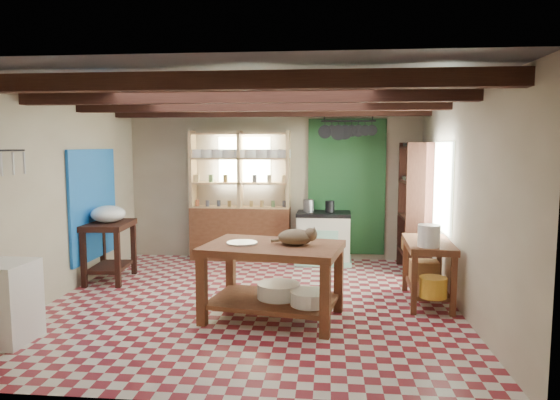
# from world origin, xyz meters

# --- Properties ---
(floor) EXTENTS (5.00, 5.00, 0.02)m
(floor) POSITION_xyz_m (0.00, 0.00, -0.01)
(floor) COLOR maroon
(floor) RESTS_ON ground
(ceiling) EXTENTS (5.00, 5.00, 0.02)m
(ceiling) POSITION_xyz_m (0.00, 0.00, 2.60)
(ceiling) COLOR #47464B
(ceiling) RESTS_ON wall_back
(wall_back) EXTENTS (5.00, 0.04, 2.60)m
(wall_back) POSITION_xyz_m (0.00, 2.50, 1.30)
(wall_back) COLOR #BBAF97
(wall_back) RESTS_ON floor
(wall_front) EXTENTS (5.00, 0.04, 2.60)m
(wall_front) POSITION_xyz_m (0.00, -2.50, 1.30)
(wall_front) COLOR #BBAF97
(wall_front) RESTS_ON floor
(wall_left) EXTENTS (0.04, 5.00, 2.60)m
(wall_left) POSITION_xyz_m (-2.50, 0.00, 1.30)
(wall_left) COLOR #BBAF97
(wall_left) RESTS_ON floor
(wall_right) EXTENTS (0.04, 5.00, 2.60)m
(wall_right) POSITION_xyz_m (2.50, 0.00, 1.30)
(wall_right) COLOR #BBAF97
(wall_right) RESTS_ON floor
(ceiling_beams) EXTENTS (5.00, 3.80, 0.15)m
(ceiling_beams) POSITION_xyz_m (0.00, 0.00, 2.48)
(ceiling_beams) COLOR #331912
(ceiling_beams) RESTS_ON ceiling
(blue_wall_patch) EXTENTS (0.04, 1.40, 1.60)m
(blue_wall_patch) POSITION_xyz_m (-2.47, 0.90, 1.10)
(blue_wall_patch) COLOR blue
(blue_wall_patch) RESTS_ON wall_left
(green_wall_patch) EXTENTS (1.30, 0.04, 2.30)m
(green_wall_patch) POSITION_xyz_m (1.25, 2.47, 1.25)
(green_wall_patch) COLOR #1E4D26
(green_wall_patch) RESTS_ON wall_back
(window_back) EXTENTS (0.90, 0.02, 0.80)m
(window_back) POSITION_xyz_m (-0.50, 2.48, 1.70)
(window_back) COLOR silver
(window_back) RESTS_ON wall_back
(window_right) EXTENTS (0.02, 1.30, 1.20)m
(window_right) POSITION_xyz_m (2.48, 1.00, 1.40)
(window_right) COLOR silver
(window_right) RESTS_ON wall_right
(pot_rack) EXTENTS (0.86, 0.12, 0.36)m
(pot_rack) POSITION_xyz_m (1.25, 2.05, 2.18)
(pot_rack) COLOR black
(pot_rack) RESTS_ON ceiling
(shelving_unit) EXTENTS (1.70, 0.34, 2.20)m
(shelving_unit) POSITION_xyz_m (-0.55, 2.31, 1.10)
(shelving_unit) COLOR tan
(shelving_unit) RESTS_ON floor
(tall_rack) EXTENTS (0.40, 0.86, 2.00)m
(tall_rack) POSITION_xyz_m (2.28, 1.80, 1.00)
(tall_rack) COLOR #331912
(tall_rack) RESTS_ON floor
(work_table) EXTENTS (1.65, 1.25, 0.85)m
(work_table) POSITION_xyz_m (0.33, -0.57, 0.42)
(work_table) COLOR brown
(work_table) RESTS_ON floor
(stove) EXTENTS (0.89, 0.61, 0.86)m
(stove) POSITION_xyz_m (0.87, 2.15, 0.43)
(stove) COLOR silver
(stove) RESTS_ON floor
(prep_table) EXTENTS (0.65, 0.89, 0.85)m
(prep_table) POSITION_xyz_m (-2.20, 0.79, 0.43)
(prep_table) COLOR #331912
(prep_table) RESTS_ON floor
(white_cabinet) EXTENTS (0.46, 0.55, 0.81)m
(white_cabinet) POSITION_xyz_m (-2.22, -1.51, 0.40)
(white_cabinet) COLOR white
(white_cabinet) RESTS_ON floor
(right_counter) EXTENTS (0.59, 1.11, 0.78)m
(right_counter) POSITION_xyz_m (2.18, 0.18, 0.39)
(right_counter) COLOR brown
(right_counter) RESTS_ON floor
(cat) EXTENTS (0.39, 0.30, 0.18)m
(cat) POSITION_xyz_m (0.58, -0.56, 0.94)
(cat) COLOR #7F654A
(cat) RESTS_ON work_table
(steel_tray) EXTENTS (0.40, 0.40, 0.02)m
(steel_tray) POSITION_xyz_m (-0.03, -0.55, 0.86)
(steel_tray) COLOR #A1A1A9
(steel_tray) RESTS_ON work_table
(basin_large) EXTENTS (0.56, 0.56, 0.17)m
(basin_large) POSITION_xyz_m (0.39, -0.53, 0.31)
(basin_large) COLOR white
(basin_large) RESTS_ON work_table
(basin_small) EXTENTS (0.50, 0.50, 0.15)m
(basin_small) POSITION_xyz_m (0.75, -0.75, 0.30)
(basin_small) COLOR white
(basin_small) RESTS_ON work_table
(kettle_left) EXTENTS (0.18, 0.18, 0.21)m
(kettle_left) POSITION_xyz_m (0.62, 2.16, 0.96)
(kettle_left) COLOR #A1A1A9
(kettle_left) RESTS_ON stove
(kettle_right) EXTENTS (0.15, 0.15, 0.19)m
(kettle_right) POSITION_xyz_m (0.97, 2.15, 0.96)
(kettle_right) COLOR black
(kettle_right) RESTS_ON stove
(enamel_bowl) EXTENTS (0.53, 0.53, 0.24)m
(enamel_bowl) POSITION_xyz_m (-2.20, 0.79, 0.98)
(enamel_bowl) COLOR white
(enamel_bowl) RESTS_ON prep_table
(white_bucket) EXTENTS (0.27, 0.27, 0.26)m
(white_bucket) POSITION_xyz_m (2.11, -0.16, 0.91)
(white_bucket) COLOR white
(white_bucket) RESTS_ON right_counter
(wicker_basket) EXTENTS (0.37, 0.30, 0.25)m
(wicker_basket) POSITION_xyz_m (2.19, 0.48, 0.33)
(wicker_basket) COLOR #A67443
(wicker_basket) RESTS_ON right_counter
(yellow_tub) EXTENTS (0.33, 0.33, 0.23)m
(yellow_tub) POSITION_xyz_m (2.16, -0.26, 0.32)
(yellow_tub) COLOR gold
(yellow_tub) RESTS_ON right_counter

